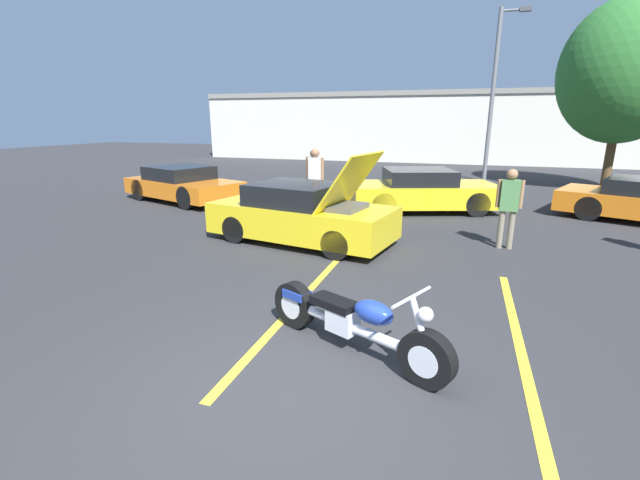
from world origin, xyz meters
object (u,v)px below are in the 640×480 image
object	(u,v)px
show_car_hood_open	(302,214)
spectator_near_motorcycle	(509,202)
spectator_by_show_car	(314,172)
tree_background	(625,71)
motorcycle	(352,323)
light_pole	(495,89)
parked_car_left_row	(183,184)
parked_car_mid_row	(422,191)
spectator_far_lot	(315,175)

from	to	relation	value
show_car_hood_open	spectator_near_motorcycle	bearing A→B (deg)	22.07
show_car_hood_open	spectator_by_show_car	xyz separation A→B (m)	(-1.26, 4.44, 0.40)
show_car_hood_open	spectator_near_motorcycle	distance (m)	4.37
tree_background	motorcycle	distance (m)	16.60
light_pole	spectator_by_show_car	size ratio (longest dim) A/B	4.08
motorcycle	parked_car_left_row	bearing A→B (deg)	160.03
light_pole	parked_car_mid_row	world-z (taller)	light_pole
parked_car_mid_row	spectator_by_show_car	world-z (taller)	spectator_by_show_car
parked_car_left_row	spectator_by_show_car	world-z (taller)	spectator_by_show_car
spectator_far_lot	parked_car_mid_row	bearing A→B (deg)	24.58
spectator_by_show_car	motorcycle	bearing A→B (deg)	-68.21
parked_car_left_row	spectator_far_lot	bearing A→B (deg)	13.39
spectator_near_motorcycle	spectator_far_lot	size ratio (longest dim) A/B	0.91
tree_background	spectator_near_motorcycle	distance (m)	11.11
tree_background	parked_car_left_row	size ratio (longest dim) A/B	1.53
tree_background	spectator_far_lot	bearing A→B (deg)	-141.03
spectator_far_lot	parked_car_left_row	bearing A→B (deg)	174.21
light_pole	parked_car_left_row	xyz separation A→B (m)	(-9.93, -8.29, -3.33)
tree_background	spectator_by_show_car	size ratio (longest dim) A/B	4.01
parked_car_left_row	spectator_far_lot	xyz separation A→B (m)	(4.87, -0.49, 0.56)
spectator_by_show_car	spectator_far_lot	xyz separation A→B (m)	(0.55, -1.45, 0.09)
spectator_by_show_car	parked_car_left_row	bearing A→B (deg)	-167.59
show_car_hood_open	light_pole	bearing A→B (deg)	80.49
spectator_near_motorcycle	spectator_by_show_car	xyz separation A→B (m)	(-5.53, 3.58, 0.03)
spectator_far_lot	tree_background	bearing A→B (deg)	38.97
motorcycle	spectator_near_motorcycle	distance (m)	5.55
light_pole	show_car_hood_open	xyz separation A→B (m)	(-4.34, -11.78, -3.27)
tree_background	spectator_far_lot	xyz separation A→B (m)	(-9.31, -7.54, -3.22)
spectator_near_motorcycle	spectator_far_lot	xyz separation A→B (m)	(-4.98, 2.14, 0.12)
motorcycle	parked_car_mid_row	distance (m)	8.60
parked_car_mid_row	spectator_by_show_car	distance (m)	3.50
show_car_hood_open	spectator_far_lot	xyz separation A→B (m)	(-0.71, 2.99, 0.49)
show_car_hood_open	spectator_by_show_car	size ratio (longest dim) A/B	2.49
spectator_by_show_car	parked_car_mid_row	bearing A→B (deg)	-1.76
light_pole	motorcycle	xyz separation A→B (m)	(-2.12, -16.05, -3.52)
show_car_hood_open	parked_car_left_row	bearing A→B (deg)	158.74
parked_car_mid_row	motorcycle	bearing A→B (deg)	-109.07
parked_car_mid_row	parked_car_left_row	bearing A→B (deg)	167.08
tree_background	spectator_far_lot	world-z (taller)	tree_background
light_pole	spectator_near_motorcycle	world-z (taller)	light_pole
parked_car_left_row	spectator_by_show_car	distance (m)	4.45
parked_car_mid_row	spectator_near_motorcycle	bearing A→B (deg)	-78.55
spectator_near_motorcycle	parked_car_mid_row	bearing A→B (deg)	120.54
light_pole	parked_car_mid_row	bearing A→B (deg)	-105.93
show_car_hood_open	spectator_near_motorcycle	xyz separation A→B (m)	(4.27, 0.86, 0.37)
show_car_hood_open	spectator_far_lot	world-z (taller)	show_car_hood_open
show_car_hood_open	spectator_far_lot	size ratio (longest dim) A/B	2.32
light_pole	spectator_by_show_car	bearing A→B (deg)	-127.35
tree_background	show_car_hood_open	bearing A→B (deg)	-129.26
parked_car_left_row	parked_car_mid_row	xyz separation A→B (m)	(7.80, 0.84, 0.04)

